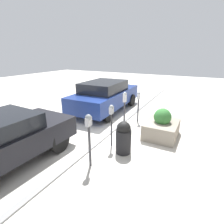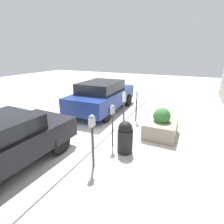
{
  "view_description": "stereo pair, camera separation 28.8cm",
  "coord_description": "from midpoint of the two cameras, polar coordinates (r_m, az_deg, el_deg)",
  "views": [
    {
      "loc": [
        -5.21,
        -2.88,
        2.97
      ],
      "look_at": [
        0.0,
        -0.12,
        0.96
      ],
      "focal_mm": 28.0,
      "sensor_mm": 36.0,
      "label": 1
    },
    {
      "loc": [
        -5.34,
        -2.62,
        2.97
      ],
      "look_at": [
        0.0,
        -0.12,
        0.96
      ],
      "focal_mm": 28.0,
      "sensor_mm": 36.0,
      "label": 2
    }
  ],
  "objects": [
    {
      "name": "parked_car_front",
      "position": [
        5.5,
        -33.94,
        -8.22
      ],
      "size": [
        3.92,
        2.01,
        1.42
      ],
      "rotation": [
        0.0,
        0.0,
        -0.04
      ],
      "color": "black",
      "rests_on": "ground_plane"
    },
    {
      "name": "parking_meter_middle",
      "position": [
        6.61,
        2.7,
        2.32
      ],
      "size": [
        0.15,
        0.13,
        1.6
      ],
      "color": "#38383D",
      "rests_on": "ground_plane"
    },
    {
      "name": "parked_car_middle",
      "position": [
        9.27,
        -4.03,
        5.41
      ],
      "size": [
        4.67,
        2.1,
        1.58
      ],
      "rotation": [
        0.0,
        0.0,
        0.03
      ],
      "color": "navy",
      "rests_on": "ground_plane"
    },
    {
      "name": "curb_strip",
      "position": [
        6.68,
        -2.81,
        -7.44
      ],
      "size": [
        19.0,
        0.16,
        0.04
      ],
      "color": "gray",
      "rests_on": "ground_plane"
    },
    {
      "name": "ground_plane",
      "position": [
        6.65,
        -2.19,
        -7.73
      ],
      "size": [
        40.0,
        40.0,
        0.0
      ],
      "primitive_type": "plane",
      "color": "beige"
    },
    {
      "name": "parking_meter_second",
      "position": [
        5.53,
        -1.33,
        -1.24
      ],
      "size": [
        0.17,
        0.14,
        1.43
      ],
      "color": "#38383D",
      "rests_on": "ground_plane"
    },
    {
      "name": "parking_meter_nearest",
      "position": [
        4.55,
        -8.29,
        -6.13
      ],
      "size": [
        0.19,
        0.17,
        1.5
      ],
      "color": "#38383D",
      "rests_on": "ground_plane"
    },
    {
      "name": "planter_box",
      "position": [
        6.73,
        14.5,
        -4.38
      ],
      "size": [
        1.41,
        1.12,
        1.09
      ],
      "color": "gray",
      "rests_on": "ground_plane"
    },
    {
      "name": "trash_bin",
      "position": [
        5.41,
        2.79,
        -8.19
      ],
      "size": [
        0.48,
        0.48,
        1.03
      ],
      "color": "black",
      "rests_on": "ground_plane"
    },
    {
      "name": "parking_meter_fourth",
      "position": [
        7.78,
        7.0,
        3.52
      ],
      "size": [
        0.16,
        0.14,
        1.36
      ],
      "color": "#38383D",
      "rests_on": "ground_plane"
    }
  ]
}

